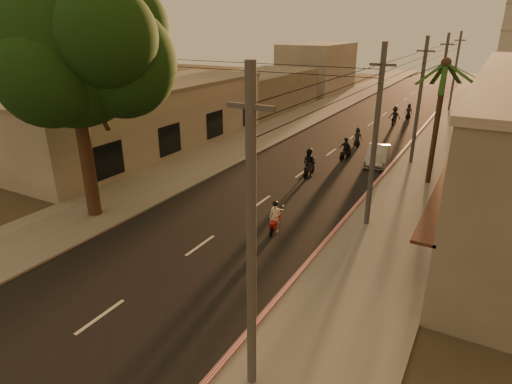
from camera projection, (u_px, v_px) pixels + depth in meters
ground at (173, 265)px, 18.45m from camera, size 160.00×160.00×0.00m
road at (331, 152)px, 34.71m from camera, size 10.00×140.00×0.02m
sidewalk_right at (429, 165)px, 31.30m from camera, size 5.00×140.00×0.12m
sidewalk_left at (251, 140)px, 38.08m from camera, size 5.00×140.00×0.12m
curb_stripe at (379, 180)px, 28.31m from camera, size 0.20×60.00×0.20m
left_building at (147, 117)px, 35.21m from camera, size 8.20×24.20×5.20m
broadleaf_tree at (79, 52)px, 20.08m from camera, size 9.60×8.70×12.10m
palm_tree at (445, 70)px, 25.23m from camera, size 5.00×5.00×8.20m
utility_poles at (423, 73)px, 29.52m from camera, size 1.20×48.26×9.00m
filler_left_near at (262, 91)px, 51.62m from camera, size 8.00×14.00×4.40m
filler_left_far at (317, 67)px, 65.79m from camera, size 8.00×14.00×7.00m
scooter_red at (275, 218)px, 21.17m from camera, size 0.78×1.70×1.68m
scooter_mid_a at (309, 164)px, 28.92m from camera, size 1.00×2.02×1.99m
scooter_mid_b at (345, 149)px, 32.67m from camera, size 1.07×1.75×1.72m
scooter_far_a at (357, 138)px, 36.12m from camera, size 1.08×1.60×1.64m
scooter_far_b at (395, 116)px, 43.96m from camera, size 1.19×1.95×1.92m
parked_car at (377, 155)px, 31.55m from camera, size 2.74×4.66×1.39m
scooter_far_c at (409, 112)px, 46.56m from camera, size 0.88×1.73×1.70m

